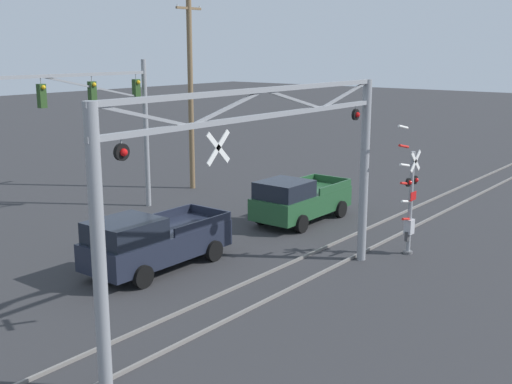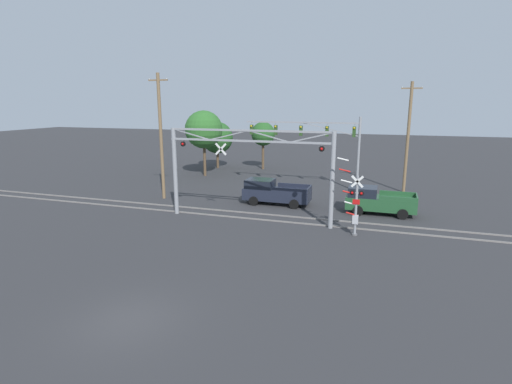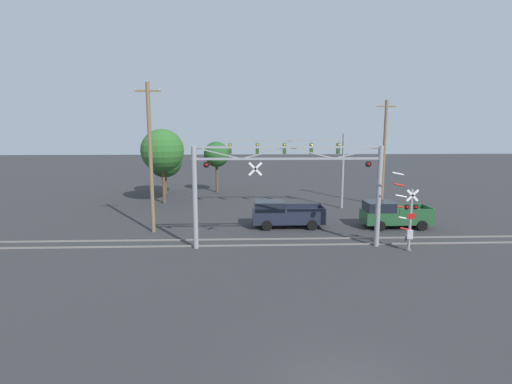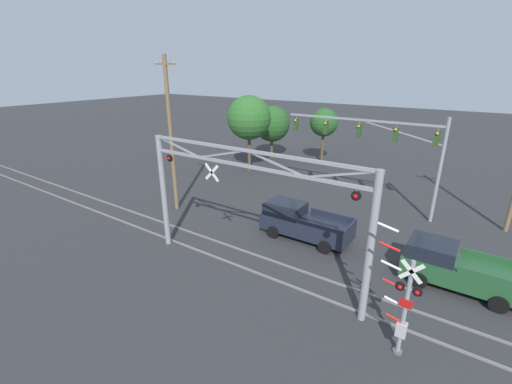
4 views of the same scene
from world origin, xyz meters
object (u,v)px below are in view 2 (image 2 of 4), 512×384
(pickup_truck_following, at_px, (377,201))
(crossing_signal_mast, at_px, (355,206))
(crossing_gantry, at_px, (248,164))
(traffic_signal_span, at_px, (323,138))
(background_tree_beyond_span, at_px, (204,130))
(utility_pole_left, at_px, (161,136))
(background_tree_far_right_verge, at_px, (217,138))
(background_tree_far_left_verge, at_px, (263,134))
(pickup_truck_lead, at_px, (274,192))
(utility_pole_right, at_px, (408,137))

(pickup_truck_following, bearing_deg, crossing_signal_mast, -102.22)
(crossing_gantry, relative_size, traffic_signal_span, 1.07)
(background_tree_beyond_span, bearing_deg, pickup_truck_following, -28.61)
(utility_pole_left, xyz_separation_m, background_tree_far_right_verge, (-2.21, 17.01, -1.61))
(crossing_signal_mast, height_order, background_tree_far_right_verge, background_tree_far_right_verge)
(traffic_signal_span, distance_m, pickup_truck_following, 10.03)
(crossing_signal_mast, xyz_separation_m, pickup_truck_following, (1.25, 5.79, -0.90))
(background_tree_beyond_span, bearing_deg, utility_pole_left, -83.36)
(crossing_signal_mast, xyz_separation_m, traffic_signal_span, (-4.14, 13.24, 3.10))
(crossing_signal_mast, xyz_separation_m, background_tree_far_right_verge, (-19.05, 22.14, 1.99))
(traffic_signal_span, height_order, background_tree_far_left_verge, traffic_signal_span)
(crossing_gantry, height_order, background_tree_beyond_span, background_tree_beyond_span)
(crossing_gantry, bearing_deg, pickup_truck_following, 28.57)
(crossing_signal_mast, distance_m, traffic_signal_span, 14.22)
(pickup_truck_lead, bearing_deg, crossing_signal_mast, -41.47)
(pickup_truck_following, height_order, utility_pole_left, utility_pole_left)
(traffic_signal_span, height_order, utility_pole_left, utility_pole_left)
(crossing_gantry, xyz_separation_m, background_tree_far_left_verge, (-5.74, 22.01, 0.32))
(utility_pole_right, height_order, background_tree_far_left_verge, utility_pole_right)
(pickup_truck_following, xyz_separation_m, background_tree_beyond_span, (-19.40, 10.58, 4.29))
(crossing_gantry, relative_size, utility_pole_left, 1.12)
(crossing_gantry, distance_m, pickup_truck_lead, 6.05)
(utility_pole_left, bearing_deg, utility_pole_right, 24.46)
(crossing_gantry, xyz_separation_m, background_tree_beyond_span, (-10.69, 15.32, 1.19))
(utility_pole_right, bearing_deg, crossing_gantry, -129.33)
(background_tree_far_left_verge, bearing_deg, pickup_truck_lead, -69.94)
(crossing_signal_mast, relative_size, background_tree_beyond_span, 0.67)
(background_tree_far_right_verge, bearing_deg, crossing_signal_mast, -49.29)
(pickup_truck_lead, bearing_deg, utility_pole_right, 37.77)
(pickup_truck_following, distance_m, utility_pole_left, 18.66)
(background_tree_beyond_span, relative_size, background_tree_far_left_verge, 1.25)
(pickup_truck_lead, xyz_separation_m, background_tree_beyond_span, (-11.10, 10.15, 4.29))
(traffic_signal_span, bearing_deg, crossing_gantry, -105.19)
(pickup_truck_following, bearing_deg, crossing_gantry, -151.43)
(utility_pole_left, xyz_separation_m, utility_pole_right, (20.29, 9.23, -0.29))
(pickup_truck_lead, bearing_deg, utility_pole_left, -173.62)
(utility_pole_left, height_order, background_tree_far_left_verge, utility_pole_left)
(crossing_gantry, height_order, background_tree_far_left_verge, crossing_gantry)
(pickup_truck_lead, bearing_deg, background_tree_beyond_span, 137.58)
(pickup_truck_lead, relative_size, background_tree_far_right_verge, 0.93)
(utility_pole_left, relative_size, background_tree_far_left_verge, 1.80)
(pickup_truck_following, distance_m, background_tree_beyond_span, 22.51)
(utility_pole_right, bearing_deg, utility_pole_left, -155.54)
(crossing_signal_mast, height_order, background_tree_far_left_verge, background_tree_far_left_verge)
(crossing_gantry, bearing_deg, utility_pole_right, 50.67)
(crossing_signal_mast, distance_m, background_tree_far_right_verge, 29.28)
(crossing_gantry, xyz_separation_m, pickup_truck_lead, (0.41, 5.18, -3.10))
(crossing_signal_mast, height_order, pickup_truck_lead, crossing_signal_mast)
(crossing_gantry, bearing_deg, background_tree_far_left_verge, 104.61)
(traffic_signal_span, xyz_separation_m, background_tree_far_right_verge, (-14.91, 8.90, -1.11))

